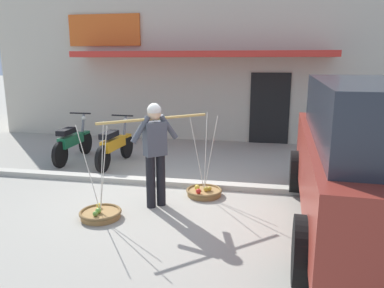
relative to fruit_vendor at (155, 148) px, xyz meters
The scene contains 9 objects.
ground_plane 1.04m from the fruit_vendor, 86.10° to the left, with size 90.00×90.00×0.00m, color #9E998C.
sidewalk_curb 1.41m from the fruit_vendor, 88.68° to the left, with size 20.00×0.24×0.10m, color #BAB4A5.
fruit_vendor is the anchor object (origin of this frame).
fruit_basket_left_side 1.30m from the fruit_vendor, 138.18° to the right, with size 0.64×0.64×1.45m.
fruit_basket_right_side 1.30m from the fruit_vendor, 41.81° to the left, with size 0.64×0.64×1.45m.
motorcycle_nearest_shop 3.64m from the fruit_vendor, 139.52° to the left, with size 0.54×1.82×1.09m.
motorcycle_second_in_row 2.76m from the fruit_vendor, 126.54° to the left, with size 0.54×1.82×1.09m.
parked_truck 3.22m from the fruit_vendor, ahead, with size 2.34×4.89×2.10m.
storefront_building 7.77m from the fruit_vendor, 90.89° to the left, with size 13.00×6.00×4.20m.
Camera 1 is at (1.65, -5.86, 2.35)m, focal length 34.70 mm.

